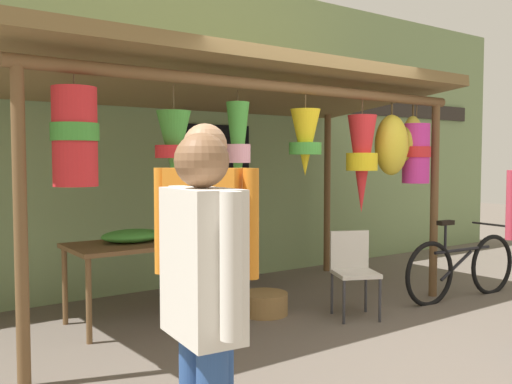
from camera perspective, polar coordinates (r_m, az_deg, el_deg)
ground_plane at (r=5.14m, az=8.14°, el=-14.30°), size 30.00×30.00×0.00m
shop_facade at (r=7.05m, az=-6.70°, el=6.24°), size 12.29×0.29×3.83m
market_stall_canopy at (r=5.60m, az=-0.78°, el=8.97°), size 4.92×2.28×2.49m
display_table at (r=5.41m, az=-12.00°, el=-5.93°), size 1.30×0.78×0.77m
flower_heap_on_table at (r=5.42m, az=-12.47°, el=-4.41°), size 0.60×0.42×0.12m
folding_chair at (r=5.62m, az=9.94°, el=-7.49°), size 0.53×0.53×0.84m
wicker_basket_by_table at (r=5.67m, az=0.89°, el=-11.41°), size 0.47×0.47×0.22m
parked_bicycle at (r=6.66m, az=20.45°, el=-7.31°), size 1.75×0.44×0.92m
customer_foreground at (r=2.33m, az=-5.54°, el=-10.86°), size 0.26×0.59×1.66m
shopper_by_bananas at (r=3.01m, az=-5.21°, el=-6.51°), size 0.42×0.48×1.75m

